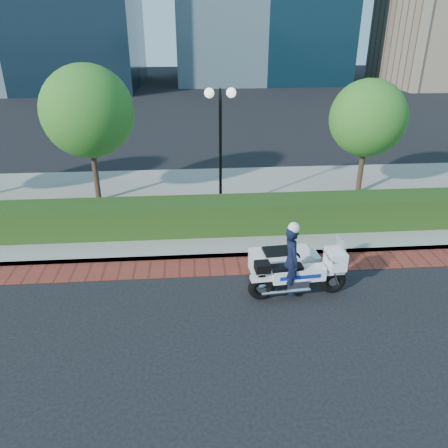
{
  "coord_description": "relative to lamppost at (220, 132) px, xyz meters",
  "views": [
    {
      "loc": [
        -0.01,
        -9.09,
        6.3
      ],
      "look_at": [
        0.88,
        2.19,
        1.0
      ],
      "focal_mm": 35.0,
      "sensor_mm": 36.0,
      "label": 1
    }
  ],
  "objects": [
    {
      "name": "brick_strip",
      "position": [
        -1.0,
        -3.7,
        -2.95
      ],
      "size": [
        60.0,
        1.0,
        0.01
      ],
      "primitive_type": "cube",
      "color": "maroon",
      "rests_on": "ground"
    },
    {
      "name": "tree_c",
      "position": [
        5.5,
        1.3,
        0.09
      ],
      "size": [
        2.8,
        2.8,
        4.3
      ],
      "color": "#332319",
      "rests_on": "sidewalk"
    },
    {
      "name": "police_motorcycle",
      "position": [
        1.41,
        -4.91,
        -2.26
      ],
      "size": [
        2.53,
        1.79,
        2.04
      ],
      "rotation": [
        0.0,
        0.0,
        0.08
      ],
      "color": "black",
      "rests_on": "ground"
    },
    {
      "name": "sidewalk",
      "position": [
        -1.0,
        0.8,
        -2.88
      ],
      "size": [
        60.0,
        8.0,
        0.15
      ],
      "primitive_type": "cube",
      "color": "gray",
      "rests_on": "ground"
    },
    {
      "name": "ground",
      "position": [
        -1.0,
        -5.2,
        -2.96
      ],
      "size": [
        120.0,
        120.0,
        0.0
      ],
      "primitive_type": "plane",
      "color": "black",
      "rests_on": "ground"
    },
    {
      "name": "tree_b",
      "position": [
        -4.5,
        1.3,
        0.48
      ],
      "size": [
        3.2,
        3.2,
        4.89
      ],
      "color": "#332319",
      "rests_on": "sidewalk"
    },
    {
      "name": "hedge_main",
      "position": [
        -1.0,
        -1.6,
        -2.31
      ],
      "size": [
        18.0,
        1.2,
        1.0
      ],
      "primitive_type": "cube",
      "color": "black",
      "rests_on": "sidewalk"
    },
    {
      "name": "lamppost",
      "position": [
        0.0,
        0.0,
        0.0
      ],
      "size": [
        1.02,
        0.7,
        4.21
      ],
      "color": "black",
      "rests_on": "sidewalk"
    }
  ]
}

